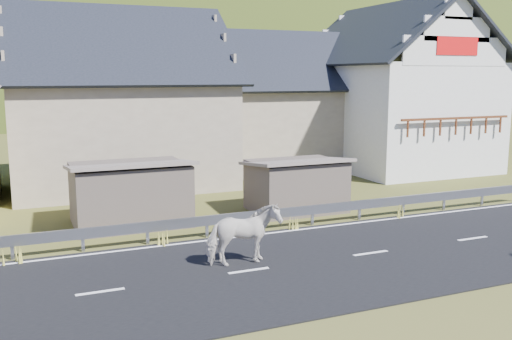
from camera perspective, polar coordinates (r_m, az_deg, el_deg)
name	(u,v)px	position (r m, az deg, el deg)	size (l,w,h in m)	color
ground	(249,272)	(15.99, -0.74, -10.17)	(160.00, 160.00, 0.00)	#3B4115
road	(249,271)	(15.98, -0.74, -10.10)	(60.00, 7.00, 0.04)	black
lane_markings	(249,270)	(15.98, -0.74, -10.01)	(60.00, 6.60, 0.01)	silver
guardrail	(207,221)	(19.13, -4.94, -5.12)	(28.10, 0.09, 0.75)	#93969B
shed_left	(130,194)	(21.21, -12.49, -2.37)	(4.30, 3.30, 2.40)	brown
shed_right	(296,186)	(22.82, 4.02, -1.59)	(3.80, 2.90, 2.20)	brown
house_stone_a	(115,90)	(29.33, -13.90, 7.77)	(10.80, 9.80, 8.90)	gray
house_stone_b	(280,94)	(34.27, 2.44, 7.58)	(9.80, 8.80, 8.10)	gray
house_white	(395,80)	(34.77, 13.70, 8.71)	(8.80, 10.80, 9.70)	silver
mountain	(53,154)	(195.89, -19.66, 1.51)	(440.00, 280.00, 260.00)	#21320C
horse	(243,235)	(16.22, -1.26, -6.49)	(2.07, 0.94, 1.74)	beige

